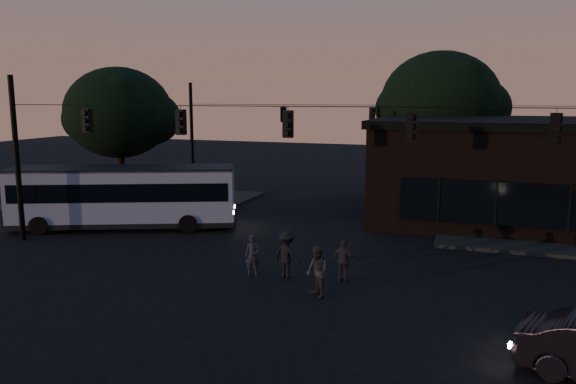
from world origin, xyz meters
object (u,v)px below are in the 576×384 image
(pedestrian_a, at_px, (253,256))
(pedestrian_d, at_px, (287,254))
(building, at_px, (526,171))
(pedestrian_b, at_px, (317,272))
(pedestrian_c, at_px, (344,261))
(bus, at_px, (124,194))

(pedestrian_a, height_order, pedestrian_d, pedestrian_d)
(building, bearing_deg, pedestrian_b, -115.86)
(pedestrian_b, relative_size, pedestrian_c, 1.10)
(building, bearing_deg, pedestrian_d, -123.61)
(building, relative_size, pedestrian_b, 8.92)
(pedestrian_c, bearing_deg, pedestrian_a, 16.25)
(bus, bearing_deg, building, 0.85)
(pedestrian_a, height_order, pedestrian_c, pedestrian_c)
(pedestrian_c, distance_m, pedestrian_d, 2.07)
(bus, bearing_deg, pedestrian_c, -42.54)
(pedestrian_b, distance_m, pedestrian_d, 2.22)
(building, distance_m, pedestrian_d, 15.75)
(pedestrian_b, bearing_deg, pedestrian_a, -157.21)
(bus, xyz_separation_m, pedestrian_c, (12.39, -4.43, -0.95))
(bus, height_order, pedestrian_d, bus)
(bus, xyz_separation_m, pedestrian_b, (11.93, -6.21, -0.88))
(pedestrian_d, bearing_deg, bus, -2.53)
(building, distance_m, pedestrian_c, 14.51)
(building, relative_size, pedestrian_d, 8.72)
(pedestrian_a, xyz_separation_m, pedestrian_b, (2.89, -1.36, 0.10))
(building, bearing_deg, pedestrian_c, -117.31)
(pedestrian_b, height_order, pedestrian_d, pedestrian_d)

